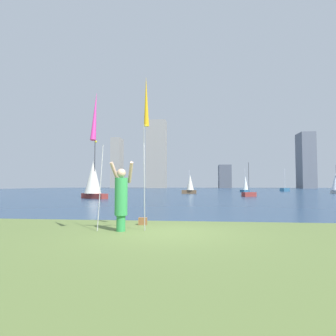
{
  "coord_description": "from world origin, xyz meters",
  "views": [
    {
      "loc": [
        1.02,
        -8.4,
        1.32
      ],
      "look_at": [
        -1.18,
        10.87,
        2.39
      ],
      "focal_mm": 32.3,
      "sensor_mm": 36.0,
      "label": 1
    }
  ],
  "objects_px": {
    "bag": "(143,221)",
    "sailboat_4": "(336,183)",
    "sailboat_1": "(245,185)",
    "sailboat_3": "(190,184)",
    "sailboat_0": "(285,189)",
    "sailboat_5": "(249,194)",
    "kite_flag_left": "(95,119)",
    "sailboat_7": "(93,179)",
    "person": "(121,197)",
    "kite_flag_right": "(146,105)"
  },
  "relations": [
    {
      "from": "bag",
      "to": "sailboat_4",
      "type": "bearing_deg",
      "value": 59.91
    },
    {
      "from": "sailboat_1",
      "to": "sailboat_3",
      "type": "bearing_deg",
      "value": -129.13
    },
    {
      "from": "bag",
      "to": "sailboat_0",
      "type": "distance_m",
      "value": 55.14
    },
    {
      "from": "sailboat_1",
      "to": "sailboat_5",
      "type": "height_order",
      "value": "sailboat_1"
    },
    {
      "from": "kite_flag_left",
      "to": "sailboat_4",
      "type": "bearing_deg",
      "value": 59.96
    },
    {
      "from": "sailboat_3",
      "to": "sailboat_7",
      "type": "bearing_deg",
      "value": -117.63
    },
    {
      "from": "bag",
      "to": "sailboat_0",
      "type": "bearing_deg",
      "value": 70.85
    },
    {
      "from": "sailboat_7",
      "to": "bag",
      "type": "bearing_deg",
      "value": -64.9
    },
    {
      "from": "sailboat_0",
      "to": "sailboat_4",
      "type": "height_order",
      "value": "sailboat_0"
    },
    {
      "from": "sailboat_1",
      "to": "sailboat_4",
      "type": "height_order",
      "value": "sailboat_1"
    },
    {
      "from": "sailboat_7",
      "to": "person",
      "type": "bearing_deg",
      "value": -67.41
    },
    {
      "from": "person",
      "to": "sailboat_7",
      "type": "distance_m",
      "value": 20.85
    },
    {
      "from": "bag",
      "to": "person",
      "type": "bearing_deg",
      "value": -104.15
    },
    {
      "from": "sailboat_3",
      "to": "sailboat_1",
      "type": "bearing_deg",
      "value": 50.87
    },
    {
      "from": "sailboat_7",
      "to": "sailboat_3",
      "type": "bearing_deg",
      "value": 62.37
    },
    {
      "from": "sailboat_1",
      "to": "sailboat_5",
      "type": "bearing_deg",
      "value": -96.85
    },
    {
      "from": "sailboat_0",
      "to": "sailboat_5",
      "type": "xyz_separation_m",
      "value": [
        -11.07,
        -27.87,
        -0.06
      ]
    },
    {
      "from": "kite_flag_right",
      "to": "sailboat_5",
      "type": "relative_size",
      "value": 1.2
    },
    {
      "from": "person",
      "to": "sailboat_0",
      "type": "relative_size",
      "value": 0.44
    },
    {
      "from": "sailboat_1",
      "to": "bag",
      "type": "bearing_deg",
      "value": -101.87
    },
    {
      "from": "person",
      "to": "bag",
      "type": "distance_m",
      "value": 1.68
    },
    {
      "from": "sailboat_4",
      "to": "sailboat_5",
      "type": "bearing_deg",
      "value": -138.55
    },
    {
      "from": "sailboat_1",
      "to": "person",
      "type": "bearing_deg",
      "value": -101.94
    },
    {
      "from": "sailboat_0",
      "to": "sailboat_5",
      "type": "distance_m",
      "value": 29.99
    },
    {
      "from": "kite_flag_left",
      "to": "sailboat_3",
      "type": "distance_m",
      "value": 35.93
    },
    {
      "from": "kite_flag_right",
      "to": "sailboat_7",
      "type": "bearing_deg",
      "value": 114.6
    },
    {
      "from": "bag",
      "to": "sailboat_3",
      "type": "xyz_separation_m",
      "value": [
        0.13,
        34.05,
        1.24
      ]
    },
    {
      "from": "bag",
      "to": "sailboat_3",
      "type": "bearing_deg",
      "value": 89.78
    },
    {
      "from": "sailboat_7",
      "to": "kite_flag_right",
      "type": "bearing_deg",
      "value": -65.4
    },
    {
      "from": "bag",
      "to": "sailboat_7",
      "type": "relative_size",
      "value": 0.05
    },
    {
      "from": "bag",
      "to": "sailboat_5",
      "type": "distance_m",
      "value": 25.22
    },
    {
      "from": "kite_flag_right",
      "to": "sailboat_1",
      "type": "height_order",
      "value": "kite_flag_right"
    },
    {
      "from": "kite_flag_right",
      "to": "sailboat_3",
      "type": "height_order",
      "value": "kite_flag_right"
    },
    {
      "from": "kite_flag_left",
      "to": "sailboat_0",
      "type": "relative_size",
      "value": 0.88
    },
    {
      "from": "sailboat_3",
      "to": "sailboat_4",
      "type": "xyz_separation_m",
      "value": [
        21.25,
        2.85,
        0.16
      ]
    },
    {
      "from": "sailboat_0",
      "to": "sailboat_7",
      "type": "xyz_separation_m",
      "value": [
        -26.45,
        -34.25,
        1.47
      ]
    },
    {
      "from": "kite_flag_left",
      "to": "bag",
      "type": "distance_m",
      "value": 3.67
    },
    {
      "from": "sailboat_7",
      "to": "kite_flag_left",
      "type": "bearing_deg",
      "value": -69.48
    },
    {
      "from": "kite_flag_left",
      "to": "sailboat_1",
      "type": "distance_m",
      "value": 48.72
    },
    {
      "from": "sailboat_4",
      "to": "sailboat_1",
      "type": "bearing_deg",
      "value": 143.26
    },
    {
      "from": "person",
      "to": "sailboat_1",
      "type": "bearing_deg",
      "value": 72.56
    },
    {
      "from": "kite_flag_right",
      "to": "bag",
      "type": "distance_m",
      "value": 3.75
    },
    {
      "from": "sailboat_5",
      "to": "sailboat_0",
      "type": "bearing_deg",
      "value": 68.34
    },
    {
      "from": "bag",
      "to": "sailboat_0",
      "type": "xyz_separation_m",
      "value": [
        18.09,
        52.09,
        0.23
      ]
    },
    {
      "from": "kite_flag_left",
      "to": "kite_flag_right",
      "type": "relative_size",
      "value": 0.86
    },
    {
      "from": "sailboat_3",
      "to": "sailboat_4",
      "type": "height_order",
      "value": "sailboat_4"
    },
    {
      "from": "sailboat_5",
      "to": "kite_flag_left",
      "type": "bearing_deg",
      "value": -107.14
    },
    {
      "from": "person",
      "to": "sailboat_7",
      "type": "relative_size",
      "value": 0.36
    },
    {
      "from": "kite_flag_left",
      "to": "person",
      "type": "bearing_deg",
      "value": 32.64
    },
    {
      "from": "person",
      "to": "kite_flag_left",
      "type": "xyz_separation_m",
      "value": [
        -0.65,
        -0.42,
        2.18
      ]
    }
  ]
}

